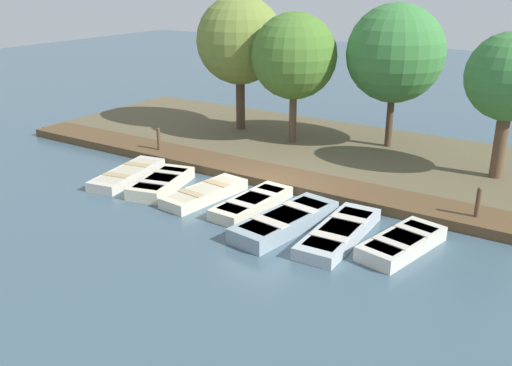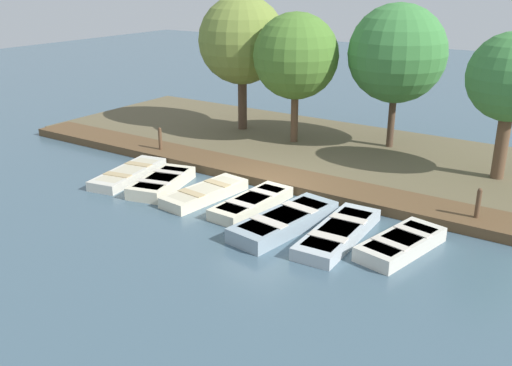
% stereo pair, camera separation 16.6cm
% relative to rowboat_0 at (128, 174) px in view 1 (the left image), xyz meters
% --- Properties ---
extents(ground_plane, '(80.00, 80.00, 0.00)m').
position_rel_rowboat_0_xyz_m(ground_plane, '(-1.36, 4.47, -0.17)').
color(ground_plane, '#425B6B').
extents(shore_bank, '(8.00, 24.00, 0.22)m').
position_rel_rowboat_0_xyz_m(shore_bank, '(-6.36, 4.47, -0.06)').
color(shore_bank, brown).
rests_on(shore_bank, ground_plane).
extents(dock_walkway, '(1.57, 23.21, 0.30)m').
position_rel_rowboat_0_xyz_m(dock_walkway, '(-2.52, 4.47, -0.02)').
color(dock_walkway, brown).
rests_on(dock_walkway, ground_plane).
extents(rowboat_0, '(3.28, 1.56, 0.34)m').
position_rel_rowboat_0_xyz_m(rowboat_0, '(0.00, 0.00, 0.00)').
color(rowboat_0, beige).
rests_on(rowboat_0, ground_plane).
extents(rowboat_1, '(2.84, 1.73, 0.41)m').
position_rel_rowboat_0_xyz_m(rowboat_1, '(0.09, 1.59, 0.04)').
color(rowboat_1, beige).
rests_on(rowboat_1, ground_plane).
extents(rowboat_2, '(3.03, 1.33, 0.36)m').
position_rel_rowboat_0_xyz_m(rowboat_2, '(0.00, 3.30, 0.01)').
color(rowboat_2, beige).
rests_on(rowboat_2, ground_plane).
extents(rowboat_3, '(3.02, 1.12, 0.36)m').
position_rel_rowboat_0_xyz_m(rowboat_3, '(-0.14, 4.95, 0.01)').
color(rowboat_3, beige).
rests_on(rowboat_3, ground_plane).
extents(rowboat_4, '(3.60, 1.64, 0.44)m').
position_rel_rowboat_0_xyz_m(rowboat_4, '(0.55, 6.49, 0.05)').
color(rowboat_4, '#8C9EA8').
rests_on(rowboat_4, ground_plane).
extents(rowboat_5, '(3.47, 1.20, 0.35)m').
position_rel_rowboat_0_xyz_m(rowboat_5, '(0.34, 8.00, 0.01)').
color(rowboat_5, '#B2BCC1').
rests_on(rowboat_5, ground_plane).
extents(rowboat_6, '(2.81, 1.58, 0.40)m').
position_rel_rowboat_0_xyz_m(rowboat_6, '(0.08, 9.60, 0.03)').
color(rowboat_6, beige).
rests_on(rowboat_6, ground_plane).
extents(mooring_post_near, '(0.13, 0.13, 1.15)m').
position_rel_rowboat_0_xyz_m(mooring_post_near, '(-2.40, -0.73, 0.41)').
color(mooring_post_near, brown).
rests_on(mooring_post_near, ground_plane).
extents(mooring_post_far, '(0.13, 0.13, 1.15)m').
position_rel_rowboat_0_xyz_m(mooring_post_far, '(-2.40, 10.81, 0.41)').
color(mooring_post_far, brown).
rests_on(mooring_post_far, ground_plane).
extents(park_tree_far_left, '(3.60, 3.60, 5.76)m').
position_rel_rowboat_0_xyz_m(park_tree_far_left, '(-6.88, -0.08, 3.77)').
color(park_tree_far_left, '#4C3828').
rests_on(park_tree_far_left, ground_plane).
extents(park_tree_left, '(3.28, 3.28, 5.23)m').
position_rel_rowboat_0_xyz_m(park_tree_left, '(-6.38, 2.77, 3.41)').
color(park_tree_left, brown).
rests_on(park_tree_left, ground_plane).
extents(park_tree_center, '(3.62, 3.62, 5.59)m').
position_rel_rowboat_0_xyz_m(park_tree_center, '(-7.81, 6.23, 3.60)').
color(park_tree_center, '#4C3828').
rests_on(park_tree_center, ground_plane).
extents(park_tree_right, '(2.78, 2.78, 4.92)m').
position_rel_rowboat_0_xyz_m(park_tree_right, '(-6.33, 10.51, 3.32)').
color(park_tree_right, brown).
rests_on(park_tree_right, ground_plane).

